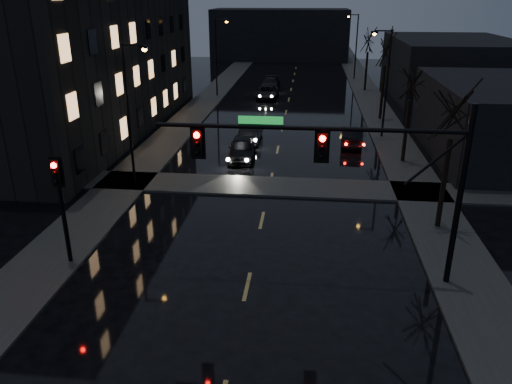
% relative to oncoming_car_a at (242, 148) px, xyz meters
% --- Properties ---
extents(sidewalk_left, '(3.00, 140.00, 0.12)m').
position_rel_oncoming_car_a_xyz_m(sidewalk_left, '(-6.24, 11.41, -0.68)').
color(sidewalk_left, '#2D2D2B').
rests_on(sidewalk_left, ground).
extents(sidewalk_right, '(3.00, 140.00, 0.12)m').
position_rel_oncoming_car_a_xyz_m(sidewalk_right, '(10.76, 11.41, -0.68)').
color(sidewalk_right, '#2D2D2B').
rests_on(sidewalk_right, ground).
extents(sidewalk_cross, '(40.00, 3.00, 0.12)m').
position_rel_oncoming_car_a_xyz_m(sidewalk_cross, '(2.26, -5.09, -0.68)').
color(sidewalk_cross, '#2D2D2B').
rests_on(sidewalk_cross, ground).
extents(apartment_block, '(12.00, 30.00, 12.00)m').
position_rel_oncoming_car_a_xyz_m(apartment_block, '(-14.24, 6.41, 5.26)').
color(apartment_block, black).
rests_on(apartment_block, ground).
extents(commercial_right_near, '(10.00, 14.00, 5.00)m').
position_rel_oncoming_car_a_xyz_m(commercial_right_near, '(17.76, 2.41, 1.76)').
color(commercial_right_near, black).
rests_on(commercial_right_near, ground).
extents(commercial_right_far, '(12.00, 18.00, 6.00)m').
position_rel_oncoming_car_a_xyz_m(commercial_right_far, '(19.26, 24.41, 2.26)').
color(commercial_right_far, black).
rests_on(commercial_right_far, ground).
extents(far_block, '(22.00, 10.00, 8.00)m').
position_rel_oncoming_car_a_xyz_m(far_block, '(-0.74, 54.41, 3.26)').
color(far_block, black).
rests_on(far_block, ground).
extents(signal_mast, '(11.11, 0.41, 7.00)m').
position_rel_oncoming_car_a_xyz_m(signal_mast, '(6.11, -14.59, 4.13)').
color(signal_mast, black).
rests_on(signal_mast, ground).
extents(signal_pole_left, '(0.35, 0.41, 4.53)m').
position_rel_oncoming_car_a_xyz_m(signal_pole_left, '(-5.24, -14.59, 2.27)').
color(signal_pole_left, black).
rests_on(signal_pole_left, ground).
extents(tree_near, '(3.52, 3.52, 8.08)m').
position_rel_oncoming_car_a_xyz_m(tree_near, '(10.66, -9.59, 5.48)').
color(tree_near, black).
rests_on(tree_near, ground).
extents(tree_mid_a, '(3.30, 3.30, 7.58)m').
position_rel_oncoming_car_a_xyz_m(tree_mid_a, '(10.66, 0.41, 5.09)').
color(tree_mid_a, black).
rests_on(tree_mid_a, ground).
extents(tree_mid_b, '(3.74, 3.74, 8.59)m').
position_rel_oncoming_car_a_xyz_m(tree_mid_b, '(10.66, 12.41, 5.87)').
color(tree_mid_b, black).
rests_on(tree_mid_b, ground).
extents(tree_far, '(3.43, 3.43, 7.88)m').
position_rel_oncoming_car_a_xyz_m(tree_far, '(10.66, 26.41, 5.32)').
color(tree_far, black).
rests_on(tree_far, ground).
extents(streetlight_l_near, '(1.53, 0.28, 8.00)m').
position_rel_oncoming_car_a_xyz_m(streetlight_l_near, '(-5.32, -5.59, 4.03)').
color(streetlight_l_near, black).
rests_on(streetlight_l_near, ground).
extents(streetlight_l_far, '(1.53, 0.28, 8.00)m').
position_rel_oncoming_car_a_xyz_m(streetlight_l_far, '(-5.32, 21.41, 4.03)').
color(streetlight_l_far, black).
rests_on(streetlight_l_far, ground).
extents(streetlight_r_mid, '(1.53, 0.28, 8.00)m').
position_rel_oncoming_car_a_xyz_m(streetlight_r_mid, '(9.84, 6.41, 4.03)').
color(streetlight_r_mid, black).
rests_on(streetlight_r_mid, ground).
extents(streetlight_r_far, '(1.53, 0.28, 8.00)m').
position_rel_oncoming_car_a_xyz_m(streetlight_r_far, '(9.84, 34.41, 4.03)').
color(streetlight_r_far, black).
rests_on(streetlight_r_far, ground).
extents(oncoming_car_a, '(2.01, 4.44, 1.48)m').
position_rel_oncoming_car_a_xyz_m(oncoming_car_a, '(0.00, 0.00, 0.00)').
color(oncoming_car_a, black).
rests_on(oncoming_car_a, ground).
extents(oncoming_car_b, '(1.52, 4.28, 1.41)m').
position_rel_oncoming_car_a_xyz_m(oncoming_car_b, '(0.05, 4.58, -0.04)').
color(oncoming_car_b, black).
rests_on(oncoming_car_b, ground).
extents(oncoming_car_c, '(2.20, 4.73, 1.31)m').
position_rel_oncoming_car_a_xyz_m(oncoming_car_c, '(-0.04, 20.87, -0.08)').
color(oncoming_car_c, black).
rests_on(oncoming_car_c, ground).
extents(oncoming_car_d, '(2.12, 4.74, 1.35)m').
position_rel_oncoming_car_a_xyz_m(oncoming_car_d, '(-0.13, 26.28, -0.06)').
color(oncoming_car_d, black).
rests_on(oncoming_car_d, ground).
extents(lead_car, '(1.89, 4.35, 1.39)m').
position_rel_oncoming_car_a_xyz_m(lead_car, '(7.63, 4.08, -0.04)').
color(lead_car, black).
rests_on(lead_car, ground).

